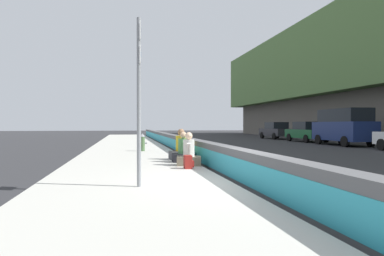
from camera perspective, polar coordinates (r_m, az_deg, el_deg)
ground_plane at (r=8.78m, az=8.76°, el=-9.07°), size 160.00×160.00×0.00m
sidewalk_strip at (r=8.28m, az=-9.04°, el=-9.15°), size 80.00×4.40×0.14m
jersey_barrier at (r=8.71m, az=8.74°, el=-6.32°), size 76.00×0.45×0.85m
route_sign_post at (r=7.77m, az=-8.40°, el=6.06°), size 0.44×0.09×3.60m
fire_hydrant at (r=18.12m, az=-7.88°, el=-2.23°), size 0.26×0.46×0.88m
seated_person_foreground at (r=11.71m, az=-0.51°, el=-4.29°), size 0.78×0.87×1.08m
seated_person_middle at (r=12.75m, az=-1.38°, el=-3.91°), size 0.68×0.78×1.07m
seated_person_rear at (r=13.65m, az=-1.75°, el=-3.48°), size 0.77×0.89×1.17m
backpack at (r=10.85m, az=-0.60°, el=-5.43°), size 0.32×0.28×0.40m
parked_car_fourth at (r=27.20m, az=22.93°, el=0.27°), size 5.11×2.13×2.56m
parked_car_midline at (r=31.94m, az=17.78°, el=-0.55°), size 4.55×2.05×1.71m
parked_car_far at (r=37.52m, az=13.19°, el=-0.38°), size 4.57×2.09×1.71m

